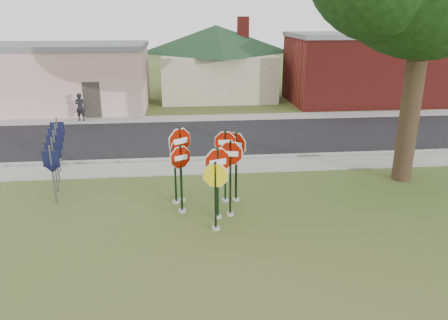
{
  "coord_description": "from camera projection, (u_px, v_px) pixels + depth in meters",
  "views": [
    {
      "loc": [
        -0.8,
        -11.3,
        5.99
      ],
      "look_at": [
        0.56,
        2.0,
        1.49
      ],
      "focal_mm": 35.0,
      "sensor_mm": 36.0,
      "label": 1
    }
  ],
  "objects": [
    {
      "name": "pedestrian",
      "position": [
        80.0,
        107.0,
        25.19
      ],
      "size": [
        0.63,
        0.45,
        1.61
      ],
      "primitive_type": "imported",
      "rotation": [
        0.0,
        0.0,
        3.03
      ],
      "color": "black",
      "rests_on": "sidewalk_far"
    },
    {
      "name": "curb",
      "position": [
        201.0,
        159.0,
        18.75
      ],
      "size": [
        60.0,
        0.2,
        0.14
      ],
      "primitive_type": "cube",
      "color": "gray",
      "rests_on": "ground"
    },
    {
      "name": "stop_sign_yellow",
      "position": [
        216.0,
        188.0,
        12.34
      ],
      "size": [
        0.98,
        0.24,
        2.19
      ],
      "color": "#A09C95",
      "rests_on": "ground"
    },
    {
      "name": "stop_sign_back_left",
      "position": [
        180.0,
        153.0,
        14.14
      ],
      "size": [
        0.96,
        0.66,
        2.69
      ],
      "color": "#A09C95",
      "rests_on": "ground"
    },
    {
      "name": "ground",
      "position": [
        212.0,
        231.0,
        12.65
      ],
      "size": [
        120.0,
        120.0,
        0.0
      ],
      "primitive_type": "plane",
      "color": "#3A521E",
      "rests_on": "ground"
    },
    {
      "name": "sidewalk_far",
      "position": [
        194.0,
        118.0,
        26.12
      ],
      "size": [
        60.0,
        1.6,
        0.06
      ],
      "primitive_type": "cube",
      "color": "gray",
      "rests_on": "ground"
    },
    {
      "name": "road",
      "position": [
        197.0,
        138.0,
        22.07
      ],
      "size": [
        60.0,
        7.0,
        0.04
      ],
      "primitive_type": "cube",
      "color": "black",
      "rests_on": "ground"
    },
    {
      "name": "stop_sign_left",
      "position": [
        181.0,
        171.0,
        13.45
      ],
      "size": [
        0.85,
        0.52,
        2.31
      ],
      "color": "#A09C95",
      "rests_on": "ground"
    },
    {
      "name": "stop_sign_center",
      "position": [
        218.0,
        173.0,
        13.02
      ],
      "size": [
        1.1,
        0.44,
        2.4
      ],
      "color": "#A09C95",
      "rests_on": "ground"
    },
    {
      "name": "building_stucco",
      "position": [
        51.0,
        76.0,
        28.07
      ],
      "size": [
        12.2,
        6.2,
        4.2
      ],
      "color": "beige",
      "rests_on": "ground"
    },
    {
      "name": "route_sign_row",
      "position": [
        56.0,
        151.0,
        15.98
      ],
      "size": [
        1.43,
        4.63,
        2.0
      ],
      "color": "#59595E",
      "rests_on": "ground"
    },
    {
      "name": "stop_sign_back_right",
      "position": [
        225.0,
        157.0,
        14.19
      ],
      "size": [
        0.97,
        0.24,
        2.56
      ],
      "color": "#A09C95",
      "rests_on": "ground"
    },
    {
      "name": "bg_tree_right",
      "position": [
        444.0,
        19.0,
        37.49
      ],
      "size": [
        5.6,
        5.6,
        8.4
      ],
      "color": "#2E1F14",
      "rests_on": "ground"
    },
    {
      "name": "sidewalk_near",
      "position": [
        202.0,
        167.0,
        17.82
      ],
      "size": [
        60.0,
        1.6,
        0.06
      ],
      "primitive_type": "cube",
      "color": "gray",
      "rests_on": "ground"
    },
    {
      "name": "stop_sign_far_right",
      "position": [
        236.0,
        156.0,
        14.23
      ],
      "size": [
        0.72,
        0.83,
        2.53
      ],
      "color": "#A09C95",
      "rests_on": "ground"
    },
    {
      "name": "building_brick",
      "position": [
        363.0,
        68.0,
        30.47
      ],
      "size": [
        10.2,
        6.2,
        4.75
      ],
      "color": "maroon",
      "rests_on": "ground"
    },
    {
      "name": "stop_sign_far_left",
      "position": [
        175.0,
        164.0,
        14.11
      ],
      "size": [
        0.36,
        0.98,
        2.26
      ],
      "color": "#A09C95",
      "rests_on": "ground"
    },
    {
      "name": "stop_sign_right",
      "position": [
        230.0,
        168.0,
        13.16
      ],
      "size": [
        1.0,
        0.24,
        2.54
      ],
      "color": "#A09C95",
      "rests_on": "ground"
    },
    {
      "name": "building_house",
      "position": [
        216.0,
        47.0,
        32.42
      ],
      "size": [
        11.6,
        11.6,
        6.2
      ],
      "color": "#C0B598",
      "rests_on": "ground"
    }
  ]
}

